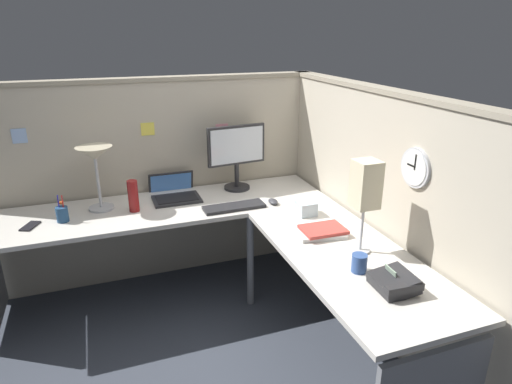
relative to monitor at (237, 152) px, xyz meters
The scene contains 21 objects.
ground_plane 1.23m from the monitor, 109.04° to the right, with size 6.80×6.80×0.00m, color #383D47.
cubicle_wall_back 0.67m from the monitor, 158.37° to the left, with size 2.57×0.12×1.58m.
cubicle_wall_right 1.14m from the monitor, 54.26° to the right, with size 0.12×2.37×1.58m.
desk 0.87m from the monitor, 118.09° to the right, with size 2.35×2.15×0.73m.
monitor is the anchor object (origin of this frame).
laptop 0.56m from the monitor, behind, with size 0.34×0.38×0.22m.
keyboard 0.49m from the monitor, 110.82° to the right, with size 0.43×0.14×0.02m, color #232326.
computer_mouse 0.50m from the monitor, 69.85° to the right, with size 0.06×0.10×0.03m, color #38383D.
desk_lamp_dome 1.02m from the monitor, behind, with size 0.24×0.24×0.44m.
pen_cup 1.29m from the monitor, behind, with size 0.08×0.08×0.18m.
cell_phone 1.49m from the monitor, behind, with size 0.07×0.14×0.01m, color black.
thermos_flask 0.84m from the monitor, 166.67° to the right, with size 0.07×0.07×0.22m, color maroon.
office_phone 1.66m from the monitor, 80.59° to the right, with size 0.20×0.22×0.11m.
book_stack 1.02m from the monitor, 76.49° to the right, with size 0.31×0.25×0.04m.
desk_lamp_paper 1.27m from the monitor, 74.82° to the right, with size 0.13×0.13×0.53m.
coffee_mug 1.45m from the monitor, 81.80° to the right, with size 0.08×0.08×0.10m, color #2D4C8C.
tissue_box 0.75m from the monitor, 66.77° to the right, with size 0.12×0.12×0.09m, color silver.
wall_clock 1.43m from the monitor, 65.16° to the right, with size 0.04×0.22×0.22m.
pinned_note_leftmost 0.24m from the monitor, 108.48° to the left, with size 0.10×0.00×0.08m, color pink.
pinned_note_middle 0.68m from the monitor, 164.05° to the left, with size 0.10×0.00×0.09m, color #EAD84C.
pinned_note_rightmost 1.50m from the monitor, behind, with size 0.09×0.00×0.10m, color #99B7E5.
Camera 1 is at (-0.76, -2.48, 1.91)m, focal length 31.07 mm.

